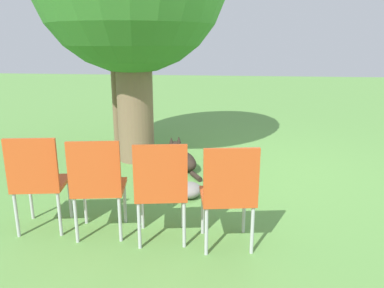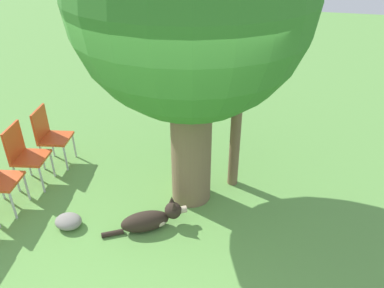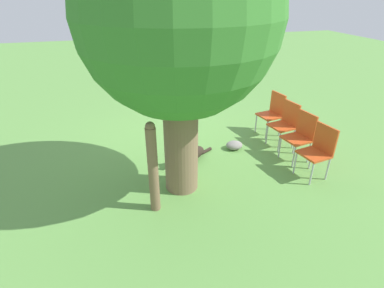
# 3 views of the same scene
# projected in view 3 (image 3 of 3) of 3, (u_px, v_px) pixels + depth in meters

# --- Properties ---
(ground_plane) EXTENTS (30.00, 30.00, 0.00)m
(ground_plane) POSITION_uv_depth(u_px,v_px,m) (176.00, 147.00, 6.13)
(ground_plane) COLOR #609947
(oak_tree) EXTENTS (2.65, 2.65, 3.92)m
(oak_tree) POSITION_uv_depth(u_px,v_px,m) (179.00, 19.00, 3.75)
(oak_tree) COLOR #7A6047
(oak_tree) RESTS_ON ground_plane
(dog) EXTENTS (0.95, 0.62, 0.39)m
(dog) POSITION_uv_depth(u_px,v_px,m) (189.00, 155.00, 5.58)
(dog) COLOR #2D231C
(dog) RESTS_ON ground_plane
(fence_post) EXTENTS (0.14, 0.14, 1.40)m
(fence_post) POSITION_uv_depth(u_px,v_px,m) (153.00, 168.00, 4.12)
(fence_post) COLOR brown
(fence_post) RESTS_ON ground_plane
(red_chair_0) EXTENTS (0.49, 0.51, 0.92)m
(red_chair_0) POSITION_uv_depth(u_px,v_px,m) (273.00, 111.00, 6.47)
(red_chair_0) COLOR #D14C1E
(red_chair_0) RESTS_ON ground_plane
(red_chair_1) EXTENTS (0.49, 0.51, 0.92)m
(red_chair_1) POSITION_uv_depth(u_px,v_px,m) (285.00, 122.00, 5.98)
(red_chair_1) COLOR #D14C1E
(red_chair_1) RESTS_ON ground_plane
(red_chair_2) EXTENTS (0.49, 0.51, 0.92)m
(red_chair_2) POSITION_uv_depth(u_px,v_px,m) (301.00, 134.00, 5.48)
(red_chair_2) COLOR #D14C1E
(red_chair_2) RESTS_ON ground_plane
(red_chair_3) EXTENTS (0.49, 0.51, 0.92)m
(red_chair_3) POSITION_uv_depth(u_px,v_px,m) (319.00, 149.00, 4.98)
(red_chair_3) COLOR #D14C1E
(red_chair_3) RESTS_ON ground_plane
(garden_rock) EXTENTS (0.33, 0.28, 0.16)m
(garden_rock) POSITION_uv_depth(u_px,v_px,m) (234.00, 145.00, 6.04)
(garden_rock) COLOR gray
(garden_rock) RESTS_ON ground_plane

